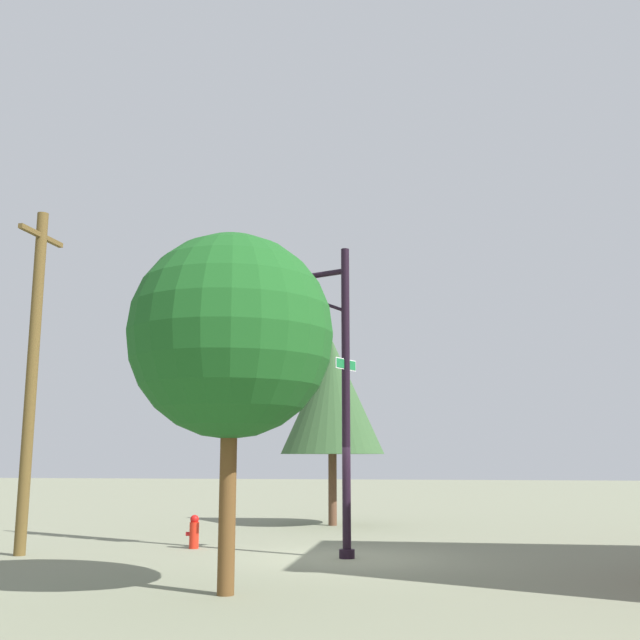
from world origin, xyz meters
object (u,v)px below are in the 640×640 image
fire_hydrant (194,532)px  tree_near (332,397)px  signal_pole_assembly (272,333)px  tree_mid (231,336)px  utility_pole (32,372)px

fire_hydrant → tree_near: (-2.66, -6.89, 3.93)m
signal_pole_assembly → tree_mid: size_ratio=1.17×
tree_near → utility_pole: bearing=54.5°
utility_pole → signal_pole_assembly: bearing=-165.3°
tree_mid → fire_hydrant: bearing=-67.7°
utility_pole → fire_hydrant: utility_pole is taller
signal_pole_assembly → fire_hydrant: size_ratio=8.81×
signal_pole_assembly → tree_near: (-0.61, -7.31, -1.07)m
fire_hydrant → tree_mid: tree_mid is taller
tree_mid → signal_pole_assembly: bearing=-85.2°
signal_pole_assembly → tree_near: bearing=-94.7°
signal_pole_assembly → utility_pole: bearing=14.7°
tree_mid → utility_pole: bearing=-34.6°
utility_pole → tree_near: 10.82m
fire_hydrant → tree_mid: 7.76m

